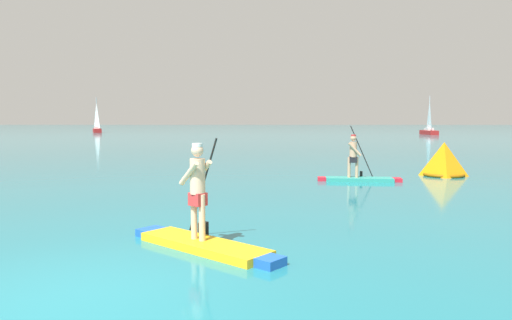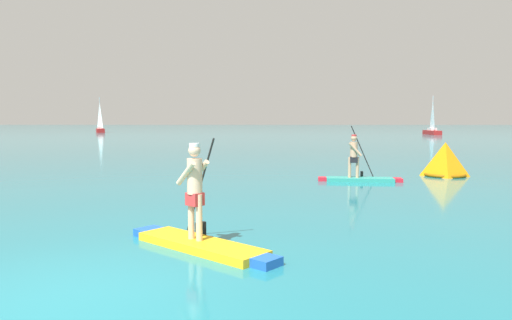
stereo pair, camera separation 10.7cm
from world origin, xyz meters
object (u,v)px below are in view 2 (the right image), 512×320
Objects in this scene: sailboat_left_horizon at (100,128)px; sailboat_right_horizon at (432,129)px; paddleboarder_mid_center at (199,230)px; race_marker_buoy at (445,161)px; paddleboarder_far_right at (359,173)px.

sailboat_left_horizon reaches higher than sailboat_right_horizon.
paddleboarder_mid_center is 69.87m from sailboat_right_horizon.
race_marker_buoy is 57.07m from sailboat_right_horizon.
paddleboarder_mid_center is at bearing -127.59° from race_marker_buoy.
sailboat_left_horizon reaches higher than paddleboarder_far_right.
race_marker_buoy is (3.70, 1.65, 0.28)m from paddleboarder_far_right.
sailboat_right_horizon is (55.25, -10.80, -0.01)m from sailboat_left_horizon.
sailboat_left_horizon is (-36.84, 64.82, 0.24)m from race_marker_buoy.
sailboat_left_horizon reaches higher than race_marker_buoy.
sailboat_left_horizon is 1.06× the size of sailboat_right_horizon.
race_marker_buoy is 0.25× the size of sailboat_left_horizon.
sailboat_left_horizon is at bearing 121.43° from paddleboarder_far_right.
sailboat_left_horizon reaches higher than paddleboarder_mid_center.
paddleboarder_far_right is at bearing -155.98° from race_marker_buoy.
paddleboarder_far_right is at bearing -76.77° from paddleboarder_mid_center.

